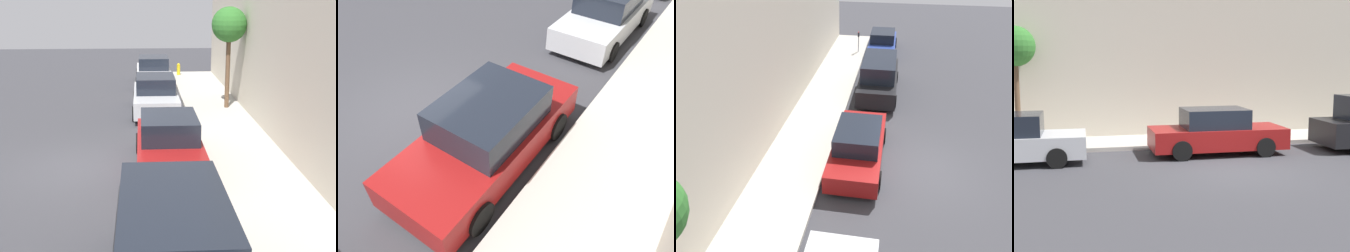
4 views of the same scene
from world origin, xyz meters
TOP-DOWN VIEW (x-y plane):
  - ground_plane at (0.00, 0.00)m, footprint 60.00×60.00m
  - sidewalk at (4.73, 0.00)m, footprint 2.47×32.00m
  - parked_sedan_third at (2.40, -0.12)m, footprint 1.92×4.50m
  - street_tree at (5.26, 6.56)m, footprint 1.45×1.45m

SIDE VIEW (x-z plane):
  - ground_plane at x=0.00m, z-range 0.00..0.00m
  - sidewalk at x=4.73m, z-range 0.00..0.15m
  - parked_sedan_third at x=2.40m, z-range -0.05..1.49m
  - street_tree at x=5.26m, z-range 1.46..5.67m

